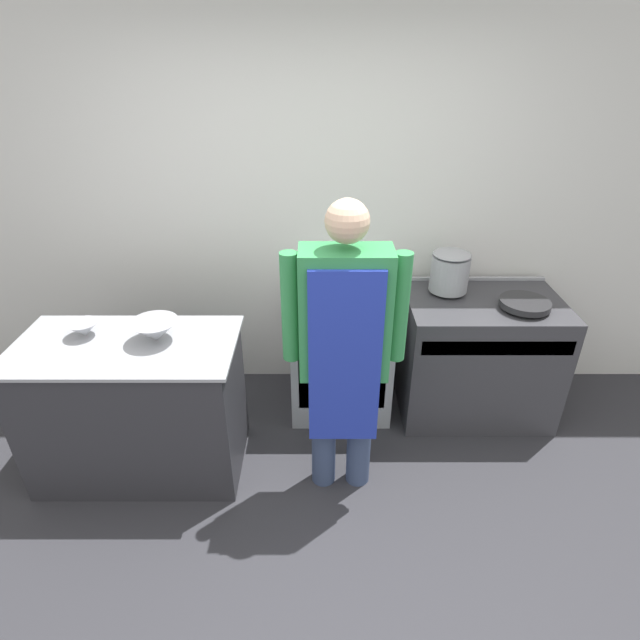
# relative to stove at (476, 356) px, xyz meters

# --- Properties ---
(ground_plane) EXTENTS (14.00, 14.00, 0.00)m
(ground_plane) POSITION_rel_stove_xyz_m (-1.14, -1.42, -0.43)
(ground_plane) COLOR #2D2D33
(wall_back) EXTENTS (8.00, 0.05, 2.70)m
(wall_back) POSITION_rel_stove_xyz_m (-1.14, 0.42, 0.92)
(wall_back) COLOR white
(wall_back) RESTS_ON ground_plane
(prep_counter) EXTENTS (1.24, 0.66, 0.88)m
(prep_counter) POSITION_rel_stove_xyz_m (-2.17, -0.57, 0.01)
(prep_counter) COLOR #2D2D33
(prep_counter) RESTS_ON ground_plane
(stove) EXTENTS (1.02, 0.69, 0.88)m
(stove) POSITION_rel_stove_xyz_m (0.00, 0.00, 0.00)
(stove) COLOR #38383D
(stove) RESTS_ON ground_plane
(fridge_unit) EXTENTS (0.67, 0.63, 0.90)m
(fridge_unit) POSITION_rel_stove_xyz_m (-0.94, 0.05, 0.02)
(fridge_unit) COLOR #A8ADB2
(fridge_unit) RESTS_ON ground_plane
(person_cook) EXTENTS (0.64, 0.24, 1.73)m
(person_cook) POSITION_rel_stove_xyz_m (-0.96, -0.72, 0.55)
(person_cook) COLOR #38476B
(person_cook) RESTS_ON ground_plane
(mixing_bowl) EXTENTS (0.26, 0.26, 0.12)m
(mixing_bowl) POSITION_rel_stove_xyz_m (-2.00, -0.53, 0.51)
(mixing_bowl) COLOR #9EA0A8
(mixing_bowl) RESTS_ON prep_counter
(small_bowl) EXTENTS (0.17, 0.17, 0.09)m
(small_bowl) POSITION_rel_stove_xyz_m (-2.42, -0.48, 0.49)
(small_bowl) COLOR #9EA0A8
(small_bowl) RESTS_ON prep_counter
(stock_pot) EXTENTS (0.25, 0.25, 0.28)m
(stock_pot) POSITION_rel_stove_xyz_m (-0.23, 0.12, 0.59)
(stock_pot) COLOR #9EA0A8
(stock_pot) RESTS_ON stove
(saute_pan) EXTENTS (0.31, 0.31, 0.04)m
(saute_pan) POSITION_rel_stove_xyz_m (0.20, -0.12, 0.47)
(saute_pan) COLOR #262628
(saute_pan) RESTS_ON stove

